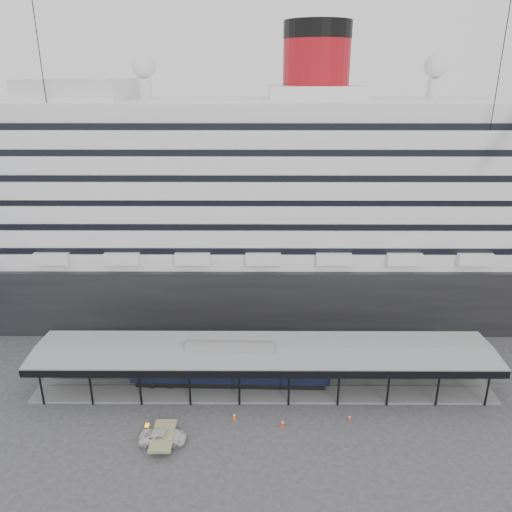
% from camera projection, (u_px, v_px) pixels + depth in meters
% --- Properties ---
extents(ground, '(200.00, 200.00, 0.00)m').
position_uv_depth(ground, '(264.00, 410.00, 57.95)').
color(ground, '#343436').
rests_on(ground, ground).
extents(cruise_ship, '(130.00, 30.00, 43.90)m').
position_uv_depth(cruise_ship, '(263.00, 192.00, 81.55)').
color(cruise_ship, black).
rests_on(cruise_ship, ground).
extents(platform_canopy, '(56.00, 9.18, 5.30)m').
position_uv_depth(platform_canopy, '(264.00, 368.00, 61.81)').
color(platform_canopy, slate).
rests_on(platform_canopy, ground).
extents(port_truck, '(4.91, 2.32, 1.35)m').
position_uv_depth(port_truck, '(163.00, 437.00, 52.61)').
color(port_truck, silver).
rests_on(port_truck, ground).
extents(pullman_carriage, '(24.50, 3.69, 24.00)m').
position_uv_depth(pullman_carriage, '(230.00, 364.00, 61.64)').
color(pullman_carriage, black).
rests_on(pullman_carriage, ground).
extents(traffic_cone_left, '(0.54, 0.54, 0.81)m').
position_uv_depth(traffic_cone_left, '(234.00, 416.00, 56.28)').
color(traffic_cone_left, '#E5540C').
rests_on(traffic_cone_left, ground).
extents(traffic_cone_mid, '(0.53, 0.53, 0.83)m').
position_uv_depth(traffic_cone_mid, '(282.00, 423.00, 55.11)').
color(traffic_cone_mid, red).
rests_on(traffic_cone_mid, ground).
extents(traffic_cone_right, '(0.43, 0.43, 0.67)m').
position_uv_depth(traffic_cone_right, '(349.00, 417.00, 56.13)').
color(traffic_cone_right, red).
rests_on(traffic_cone_right, ground).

